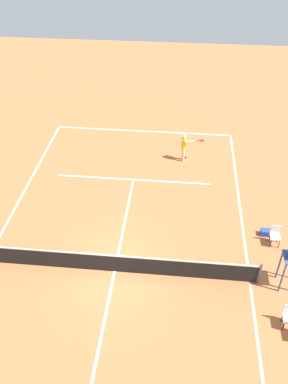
# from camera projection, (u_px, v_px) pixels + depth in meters

# --- Properties ---
(ground_plane) EXTENTS (60.00, 60.00, 0.00)m
(ground_plane) POSITION_uv_depth(u_px,v_px,m) (115.00, 271.00, 17.20)
(ground_plane) COLOR #C66B3D
(court_lines) EXTENTS (11.29, 24.03, 0.01)m
(court_lines) POSITION_uv_depth(u_px,v_px,m) (115.00, 271.00, 17.19)
(court_lines) COLOR white
(court_lines) RESTS_ON ground
(tennis_net) EXTENTS (11.89, 0.10, 1.07)m
(tennis_net) POSITION_uv_depth(u_px,v_px,m) (114.00, 263.00, 16.89)
(tennis_net) COLOR #4C4C51
(tennis_net) RESTS_ON ground
(player_serving) EXTENTS (1.32, 0.46, 1.72)m
(player_serving) POSITION_uv_depth(u_px,v_px,m) (185.00, 145.00, 23.26)
(player_serving) COLOR beige
(player_serving) RESTS_ON ground
(tennis_ball) EXTENTS (0.07, 0.07, 0.07)m
(tennis_ball) POSITION_uv_depth(u_px,v_px,m) (209.00, 182.00, 22.15)
(tennis_ball) COLOR #CCE033
(tennis_ball) RESTS_ON ground
(courtside_chair_mid) EXTENTS (0.44, 0.46, 0.95)m
(courtside_chair_mid) POSITION_uv_depth(u_px,v_px,m) (275.00, 235.00, 18.17)
(courtside_chair_mid) COLOR #262626
(courtside_chair_mid) RESTS_ON ground
(equipment_bag) EXTENTS (0.76, 0.32, 0.30)m
(equipment_bag) POSITION_uv_depth(u_px,v_px,m) (269.00, 233.00, 18.84)
(equipment_bag) COLOR #2647B7
(equipment_bag) RESTS_ON ground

